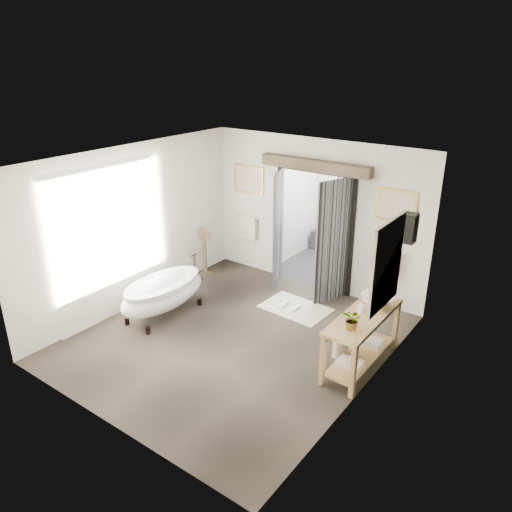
% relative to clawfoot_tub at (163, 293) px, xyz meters
% --- Properties ---
extents(ground_plane, '(5.00, 5.00, 0.00)m').
position_rel_clawfoot_tub_xyz_m(ground_plane, '(1.50, 0.10, -0.43)').
color(ground_plane, '#4D4439').
extents(room_shell, '(4.52, 5.02, 2.91)m').
position_rel_clawfoot_tub_xyz_m(room_shell, '(1.46, -0.01, 1.43)').
color(room_shell, silver).
rests_on(room_shell, ground_plane).
extents(shower_room, '(2.22, 2.01, 2.51)m').
position_rel_clawfoot_tub_xyz_m(shower_room, '(1.50, 4.10, 0.48)').
color(shower_room, '#262629').
rests_on(shower_room, ground_plane).
extents(back_wall_dressing, '(3.82, 0.78, 2.52)m').
position_rel_clawfoot_tub_xyz_m(back_wall_dressing, '(1.50, 2.42, 1.14)').
color(back_wall_dressing, black).
rests_on(back_wall_dressing, ground_plane).
extents(clawfoot_tub, '(0.80, 1.79, 0.87)m').
position_rel_clawfoot_tub_xyz_m(clawfoot_tub, '(0.00, 0.00, 0.00)').
color(clawfoot_tub, black).
rests_on(clawfoot_tub, ground_plane).
extents(vanity, '(0.57, 1.60, 0.85)m').
position_rel_clawfoot_tub_xyz_m(vanity, '(3.45, 0.59, 0.08)').
color(vanity, tan).
rests_on(vanity, ground_plane).
extents(pedestal_mirror, '(0.32, 0.21, 1.08)m').
position_rel_clawfoot_tub_xyz_m(pedestal_mirror, '(-0.50, 1.66, 0.03)').
color(pedestal_mirror, brown).
rests_on(pedestal_mirror, ground_plane).
extents(rug, '(1.24, 0.86, 0.01)m').
position_rel_clawfoot_tub_xyz_m(rug, '(1.77, 1.55, -0.42)').
color(rug, silver).
rests_on(rug, ground_plane).
extents(slippers, '(0.35, 0.27, 0.05)m').
position_rel_clawfoot_tub_xyz_m(slippers, '(1.67, 1.48, -0.39)').
color(slippers, silver).
rests_on(slippers, rug).
extents(basin, '(0.65, 0.65, 0.17)m').
position_rel_clawfoot_tub_xyz_m(basin, '(3.50, 0.98, 0.51)').
color(basin, white).
rests_on(basin, vanity).
extents(plant, '(0.32, 0.29, 0.30)m').
position_rel_clawfoot_tub_xyz_m(plant, '(3.51, 0.15, 0.57)').
color(plant, gray).
rests_on(plant, vanity).
extents(soap_bottle_a, '(0.11, 0.11, 0.18)m').
position_rel_clawfoot_tub_xyz_m(soap_bottle_a, '(3.41, 0.64, 0.52)').
color(soap_bottle_a, gray).
rests_on(soap_bottle_a, vanity).
extents(soap_bottle_b, '(0.15, 0.15, 0.16)m').
position_rel_clawfoot_tub_xyz_m(soap_bottle_b, '(3.38, 1.32, 0.50)').
color(soap_bottle_b, gray).
rests_on(soap_bottle_b, vanity).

